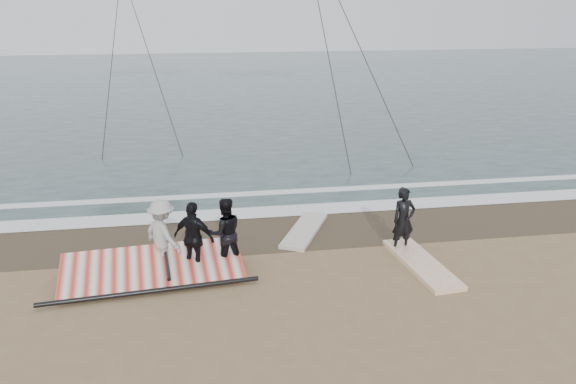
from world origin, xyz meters
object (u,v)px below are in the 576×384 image
(board_white, at_px, (421,264))
(sail_rig, at_px, (151,268))
(board_cream, at_px, (304,230))
(man_main, at_px, (404,220))

(board_white, distance_m, sail_rig, 6.18)
(board_cream, xyz_separation_m, sail_rig, (-3.86, -1.92, 0.14))
(man_main, height_order, board_white, man_main)
(board_white, height_order, board_cream, board_white)
(man_main, distance_m, board_white, 1.17)
(man_main, relative_size, board_white, 0.60)
(board_cream, bearing_deg, sail_rig, -127.39)
(board_white, height_order, sail_rig, sail_rig)
(board_cream, height_order, sail_rig, sail_rig)
(board_white, bearing_deg, sail_rig, 170.26)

